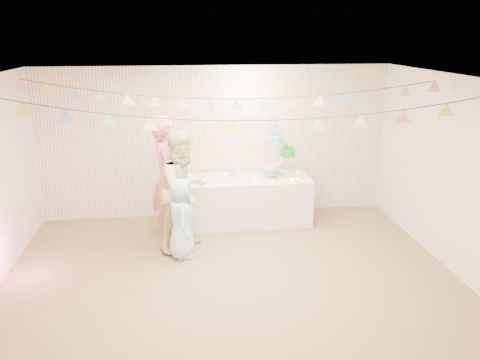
{
  "coord_description": "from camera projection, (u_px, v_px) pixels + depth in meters",
  "views": [
    {
      "loc": [
        -0.59,
        -5.36,
        3.12
      ],
      "look_at": [
        0.2,
        0.8,
        1.15
      ],
      "focal_mm": 35.0,
      "sensor_mm": 36.0,
      "label": 1
    }
  ],
  "objects": [
    {
      "name": "floor",
      "position": [
        233.0,
        283.0,
        6.09
      ],
      "size": [
        6.0,
        6.0,
        0.0
      ],
      "primitive_type": "plane",
      "color": "brown",
      "rests_on": "ground"
    },
    {
      "name": "ceiling",
      "position": [
        232.0,
        80.0,
        5.3
      ],
      "size": [
        6.0,
        6.0,
        0.0
      ],
      "primitive_type": "plane",
      "color": "silver",
      "rests_on": "ground"
    },
    {
      "name": "back_wall",
      "position": [
        216.0,
        143.0,
        8.06
      ],
      "size": [
        6.0,
        6.0,
        0.0
      ],
      "primitive_type": "plane",
      "color": "white",
      "rests_on": "ground"
    },
    {
      "name": "front_wall",
      "position": [
        271.0,
        300.0,
        3.33
      ],
      "size": [
        6.0,
        6.0,
        0.0
      ],
      "primitive_type": "plane",
      "color": "white",
      "rests_on": "ground"
    },
    {
      "name": "right_wall",
      "position": [
        462.0,
        179.0,
        6.06
      ],
      "size": [
        5.0,
        5.0,
        0.0
      ],
      "primitive_type": "plane",
      "color": "white",
      "rests_on": "ground"
    },
    {
      "name": "table",
      "position": [
        247.0,
        200.0,
        7.95
      ],
      "size": [
        2.1,
        0.84,
        0.79
      ],
      "primitive_type": "cube",
      "color": "white",
      "rests_on": "floor"
    },
    {
      "name": "cake_stand",
      "position": [
        279.0,
        158.0,
        7.85
      ],
      "size": [
        0.64,
        0.38,
        0.72
      ],
      "primitive_type": null,
      "color": "silver",
      "rests_on": "table"
    },
    {
      "name": "cake_bottom",
      "position": [
        271.0,
        174.0,
        7.85
      ],
      "size": [
        0.31,
        0.31,
        0.15
      ],
      "primitive_type": null,
      "color": "#2899BC",
      "rests_on": "cake_stand"
    },
    {
      "name": "cake_middle",
      "position": [
        288.0,
        156.0,
        7.95
      ],
      "size": [
        0.27,
        0.27,
        0.22
      ],
      "primitive_type": null,
      "color": "#1D892F",
      "rests_on": "cake_stand"
    },
    {
      "name": "cake_top_tier",
      "position": [
        276.0,
        143.0,
        7.73
      ],
      "size": [
        0.25,
        0.25,
        0.19
      ],
      "primitive_type": null,
      "color": "#4AC3E9",
      "rests_on": "cake_stand"
    },
    {
      "name": "platter",
      "position": [
        211.0,
        182.0,
        7.71
      ],
      "size": [
        0.3,
        0.3,
        0.02
      ],
      "primitive_type": "cylinder",
      "color": "white",
      "rests_on": "table"
    },
    {
      "name": "posy",
      "position": [
        235.0,
        175.0,
        7.84
      ],
      "size": [
        0.15,
        0.15,
        0.17
      ],
      "primitive_type": null,
      "color": "white",
      "rests_on": "table"
    },
    {
      "name": "person_adult_a",
      "position": [
        167.0,
        179.0,
        7.13
      ],
      "size": [
        0.52,
        0.75,
        1.97
      ],
      "primitive_type": "imported",
      "rotation": [
        0.0,
        0.0,
        1.64
      ],
      "color": "#C9696D",
      "rests_on": "floor"
    },
    {
      "name": "person_adult_b",
      "position": [
        185.0,
        191.0,
        6.84
      ],
      "size": [
        1.11,
        1.09,
        1.81
      ],
      "primitive_type": "imported",
      "rotation": [
        0.0,
        0.0,
        0.7
      ],
      "color": "#DDD388",
      "rests_on": "floor"
    },
    {
      "name": "person_child",
      "position": [
        181.0,
        218.0,
        6.65
      ],
      "size": [
        0.41,
        0.6,
        1.18
      ],
      "primitive_type": "imported",
      "rotation": [
        0.0,
        0.0,
        1.63
      ],
      "color": "#9FCCE1",
      "rests_on": "floor"
    },
    {
      "name": "bunting_back",
      "position": [
        223.0,
        91.0,
        6.42
      ],
      "size": [
        5.6,
        1.1,
        0.4
      ],
      "primitive_type": null,
      "color": "pink",
      "rests_on": "ceiling"
    },
    {
      "name": "bunting_front",
      "position": [
        234.0,
        107.0,
        5.2
      ],
      "size": [
        5.6,
        0.9,
        0.36
      ],
      "primitive_type": null,
      "color": "#72A5E5",
      "rests_on": "ceiling"
    },
    {
      "name": "tealight_0",
      "position": [
        200.0,
        182.0,
        7.58
      ],
      "size": [
        0.04,
        0.04,
        0.03
      ],
      "primitive_type": "cylinder",
      "color": "#FFD88C",
      "rests_on": "table"
    },
    {
      "name": "tealight_1",
      "position": [
        225.0,
        175.0,
        7.95
      ],
      "size": [
        0.04,
        0.04,
        0.03
      ],
      "primitive_type": "cylinder",
      "color": "#FFD88C",
      "rests_on": "table"
    },
    {
      "name": "tealight_2",
      "position": [
        255.0,
        181.0,
        7.63
      ],
      "size": [
        0.04,
        0.04,
        0.03
      ],
      "primitive_type": "cylinder",
      "color": "#FFD88C",
      "rests_on": "table"
    },
    {
      "name": "tealight_3",
      "position": [
        265.0,
        173.0,
        8.07
      ],
      "size": [
        0.04,
        0.04,
        0.03
      ],
      "primitive_type": "cylinder",
      "color": "#FFD88C",
      "rests_on": "table"
    },
    {
      "name": "tealight_4",
      "position": [
        297.0,
        178.0,
        7.75
      ],
      "size": [
        0.04,
        0.04,
        0.03
      ],
      "primitive_type": "cylinder",
      "color": "#FFD88C",
      "rests_on": "table"
    },
    {
      "name": "tealight_5",
      "position": [
        297.0,
        173.0,
        8.07
      ],
      "size": [
        0.04,
        0.04,
        0.03
      ],
      "primitive_type": "cylinder",
      "color": "#FFD88C",
      "rests_on": "table"
    },
    {
      "name": "tealight_6",
      "position": [
        292.0,
        179.0,
        7.72
      ],
      "size": [
        0.04,
        0.04,
        0.03
      ],
      "primitive_type": "cylinder",
      "color": "#FFD88C",
      "rests_on": "table"
    }
  ]
}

